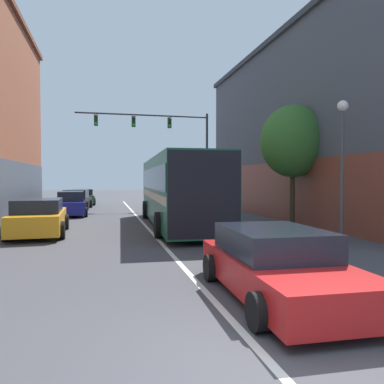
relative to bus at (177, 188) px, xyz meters
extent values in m
plane|color=#424247|center=(-1.51, -13.78, -1.83)|extent=(160.00, 160.00, 0.00)
cube|color=silver|center=(-1.51, 0.57, -1.82)|extent=(0.14, 40.70, 0.01)
cube|color=#4C515B|center=(10.85, 2.42, 3.37)|extent=(9.70, 21.74, 10.38)
cube|color=brown|center=(6.04, 2.42, -0.23)|extent=(0.24, 21.31, 3.20)
cube|color=#393D44|center=(10.85, 2.42, 8.41)|extent=(10.09, 21.96, 0.30)
cube|color=#145133|center=(0.00, 0.02, -0.09)|extent=(2.99, 12.00, 3.02)
cube|color=black|center=(0.00, 0.02, 0.45)|extent=(3.03, 11.77, 0.97)
cube|color=beige|center=(0.00, 0.02, -0.33)|extent=(3.03, 11.88, 0.30)
cube|color=black|center=(-0.25, -5.91, -0.09)|extent=(2.45, 0.16, 2.90)
cylinder|color=black|center=(-1.12, 3.76, -1.33)|extent=(0.34, 1.01, 1.00)
cylinder|color=black|center=(1.43, 3.65, -1.33)|extent=(0.34, 1.01, 1.00)
cylinder|color=black|center=(-1.43, -3.62, -1.33)|extent=(0.34, 1.01, 1.00)
cylinder|color=black|center=(1.12, -3.72, -1.33)|extent=(0.34, 1.01, 1.00)
cube|color=red|center=(-0.27, -11.26, -1.36)|extent=(1.97, 4.54, 0.61)
cube|color=black|center=(-0.27, -11.00, -0.80)|extent=(1.76, 2.38, 0.52)
cylinder|color=black|center=(-1.19, -9.85, -1.53)|extent=(0.24, 0.59, 0.58)
cylinder|color=black|center=(0.72, -9.90, -1.53)|extent=(0.24, 0.59, 0.58)
cylinder|color=black|center=(-1.27, -12.63, -1.53)|extent=(0.24, 0.59, 0.58)
cylinder|color=black|center=(0.64, -12.68, -1.53)|extent=(0.24, 0.59, 0.58)
cube|color=black|center=(-5.47, 11.91, -1.31)|extent=(2.07, 4.26, 0.66)
cube|color=black|center=(-5.48, 11.70, -0.67)|extent=(1.78, 2.27, 0.61)
cylinder|color=black|center=(-6.27, 13.26, -1.49)|extent=(0.27, 0.69, 0.67)
cylinder|color=black|center=(-4.46, 13.12, -1.49)|extent=(0.27, 0.69, 0.67)
cylinder|color=black|center=(-6.47, 10.70, -1.49)|extent=(0.27, 0.69, 0.67)
cylinder|color=black|center=(-4.66, 10.56, -1.49)|extent=(0.27, 0.69, 0.67)
cube|color=orange|center=(-6.00, -1.61, -1.27)|extent=(2.04, 4.74, 0.75)
cube|color=black|center=(-5.99, -1.85, -0.63)|extent=(1.80, 2.50, 0.52)
cylinder|color=black|center=(-7.02, -0.21, -1.49)|extent=(0.25, 0.68, 0.67)
cylinder|color=black|center=(-5.11, -0.13, -1.49)|extent=(0.25, 0.68, 0.67)
cylinder|color=black|center=(-6.90, -3.10, -1.49)|extent=(0.25, 0.68, 0.67)
cylinder|color=black|center=(-4.99, -3.02, -1.49)|extent=(0.25, 0.68, 0.67)
cube|color=navy|center=(-5.44, 6.62, -1.29)|extent=(1.91, 4.28, 0.74)
cube|color=black|center=(-5.43, 6.42, -0.62)|extent=(1.64, 2.27, 0.59)
cylinder|color=black|center=(-6.37, 7.85, -1.53)|extent=(0.26, 0.61, 0.59)
cylinder|color=black|center=(-4.70, 7.98, -1.53)|extent=(0.26, 0.61, 0.59)
cylinder|color=black|center=(-6.19, 5.27, -1.53)|extent=(0.26, 0.61, 0.59)
cylinder|color=black|center=(-4.51, 5.39, -1.53)|extent=(0.26, 0.61, 0.59)
cube|color=#285633|center=(-5.33, 16.94, -1.30)|extent=(2.23, 4.35, 0.69)
cube|color=black|center=(-5.31, 16.73, -0.70)|extent=(1.85, 2.35, 0.51)
cylinder|color=black|center=(-6.38, 18.12, -1.49)|extent=(0.30, 0.70, 0.68)
cylinder|color=black|center=(-4.60, 18.33, -1.49)|extent=(0.30, 0.70, 0.68)
cylinder|color=black|center=(-6.07, 15.55, -1.49)|extent=(0.30, 0.70, 0.68)
cylinder|color=black|center=(-4.28, 15.77, -1.49)|extent=(0.30, 0.70, 0.68)
cylinder|color=#333338|center=(4.52, 10.92, 1.88)|extent=(0.18, 0.18, 7.42)
cylinder|color=#333338|center=(-0.48, 10.92, 5.29)|extent=(9.99, 0.12, 0.12)
cube|color=#234723|center=(1.52, 10.92, 4.77)|extent=(0.28, 0.24, 0.80)
sphere|color=black|center=(1.52, 10.76, 5.02)|extent=(0.18, 0.18, 0.18)
sphere|color=black|center=(1.52, 10.76, 4.77)|extent=(0.18, 0.18, 0.18)
sphere|color=green|center=(1.52, 10.76, 4.53)|extent=(0.18, 0.18, 0.18)
cube|color=#234723|center=(-1.23, 10.92, 4.77)|extent=(0.28, 0.24, 0.80)
sphere|color=black|center=(-1.23, 10.76, 5.02)|extent=(0.18, 0.18, 0.18)
sphere|color=black|center=(-1.23, 10.76, 4.77)|extent=(0.18, 0.18, 0.18)
sphere|color=green|center=(-1.23, 10.76, 4.53)|extent=(0.18, 0.18, 0.18)
cube|color=#234723|center=(-3.97, 10.92, 4.77)|extent=(0.28, 0.24, 0.80)
sphere|color=black|center=(-3.97, 10.76, 5.02)|extent=(0.18, 0.18, 0.18)
sphere|color=black|center=(-3.97, 10.76, 4.77)|extent=(0.18, 0.18, 0.18)
sphere|color=green|center=(-3.97, 10.76, 4.53)|extent=(0.18, 0.18, 0.18)
cone|color=#47474C|center=(4.55, -6.30, -1.73)|extent=(0.26, 0.26, 0.20)
cylinder|color=#47474C|center=(4.55, -6.30, 0.48)|extent=(0.10, 0.10, 4.62)
sphere|color=white|center=(4.55, -6.30, 2.93)|extent=(0.37, 0.37, 0.37)
cylinder|color=#3D2D1E|center=(5.40, -1.25, -0.46)|extent=(0.25, 0.25, 2.73)
ellipsoid|color=#38702D|center=(5.40, -1.25, 2.24)|extent=(3.15, 2.83, 3.46)
camera|label=1|loc=(-3.45, -17.66, 0.39)|focal=35.00mm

